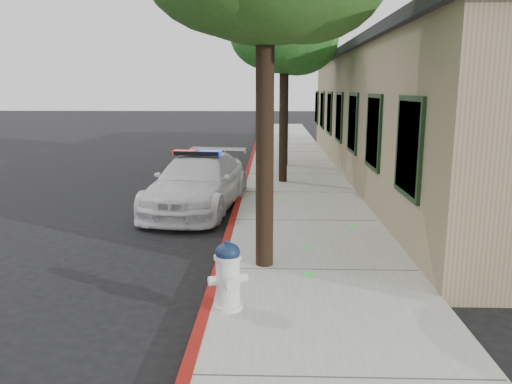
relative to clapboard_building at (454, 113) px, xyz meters
The scene contains 8 objects.
ground 11.42m from the clapboard_building, 126.62° to the right, with size 120.00×120.00×0.00m, color black.
sidewalk 8.13m from the clapboard_building, 130.31° to the right, with size 3.20×60.00×0.15m, color gray.
red_curb 9.18m from the clapboard_building, 137.85° to the right, with size 0.14×60.00×0.16m, color maroon.
clapboard_building is the anchor object (origin of this frame).
police_car 8.93m from the clapboard_building, 149.54° to the right, with size 2.42×4.76×1.44m.
fire_hydrant 12.33m from the clapboard_building, 121.20° to the right, with size 0.51×0.45×0.89m.
street_tree_mid 6.09m from the clapboard_building, 165.99° to the right, with size 3.13×2.99×5.71m.
street_tree_far 6.29m from the clapboard_building, 159.73° to the left, with size 3.51×3.29×6.22m.
Camera 1 is at (0.90, -7.47, 2.90)m, focal length 35.51 mm.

